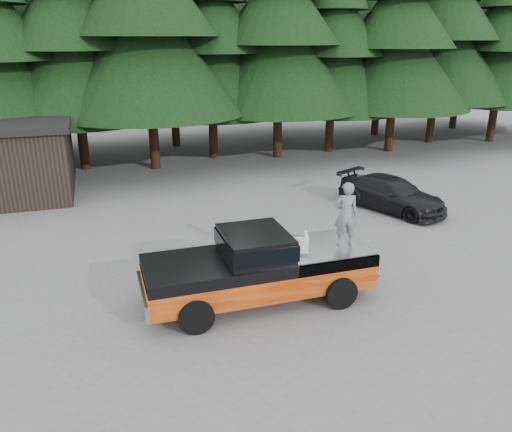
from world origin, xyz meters
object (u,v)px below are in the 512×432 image
object	(u,v)px
pickup_truck	(259,277)
parked_car	(392,194)
man_on_bed	(346,214)
air_compressor	(294,243)

from	to	relation	value
pickup_truck	parked_car	xyz separation A→B (m)	(7.31, 5.33, -0.02)
man_on_bed	parked_car	size ratio (longest dim) A/B	0.38
pickup_truck	parked_car	distance (m)	9.04
air_compressor	man_on_bed	world-z (taller)	man_on_bed
man_on_bed	air_compressor	bearing A→B (deg)	13.79
air_compressor	man_on_bed	bearing A→B (deg)	18.44
air_compressor	parked_car	size ratio (longest dim) A/B	0.15
parked_car	man_on_bed	bearing A→B (deg)	-156.24
air_compressor	man_on_bed	xyz separation A→B (m)	(1.41, -0.00, 0.63)
air_compressor	man_on_bed	size ratio (longest dim) A/B	0.39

